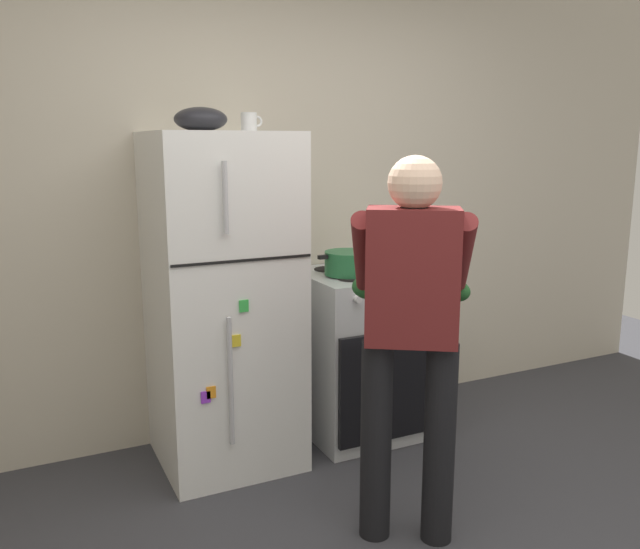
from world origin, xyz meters
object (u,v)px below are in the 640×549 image
(refrigerator, at_px, (223,302))
(person_cook, at_px, (411,316))
(stove_range, at_px, (369,352))
(red_pot, at_px, (349,263))
(pepper_mill, at_px, (396,249))
(mixing_bowl, at_px, (201,119))
(coffee_mug, at_px, (249,122))

(refrigerator, distance_m, person_cook, 1.10)
(person_cook, bearing_deg, stove_range, 68.81)
(red_pot, bearing_deg, pepper_mill, 28.52)
(red_pot, distance_m, mixing_bowl, 1.08)
(person_cook, bearing_deg, refrigerator, 116.07)
(refrigerator, height_order, stove_range, refrigerator)
(mixing_bowl, bearing_deg, refrigerator, -0.22)
(person_cook, distance_m, pepper_mill, 1.37)
(person_cook, height_order, pepper_mill, person_cook)
(refrigerator, bearing_deg, person_cook, -63.93)
(mixing_bowl, bearing_deg, stove_range, -0.63)
(red_pot, xyz_separation_m, coffee_mug, (-0.52, 0.10, 0.74))
(person_cook, relative_size, mixing_bowl, 6.34)
(person_cook, height_order, mixing_bowl, mixing_bowl)
(red_pot, relative_size, pepper_mill, 2.47)
(refrigerator, xyz_separation_m, mixing_bowl, (-0.08, 0.00, 0.91))
(coffee_mug, height_order, mixing_bowl, mixing_bowl)
(red_pot, relative_size, coffee_mug, 3.24)
(person_cook, relative_size, pepper_mill, 10.89)
(red_pot, bearing_deg, person_cook, -103.13)
(refrigerator, bearing_deg, stove_range, -0.67)
(red_pot, height_order, pepper_mill, pepper_mill)
(pepper_mill, distance_m, mixing_bowl, 1.46)
(refrigerator, height_order, mixing_bowl, mixing_bowl)
(refrigerator, height_order, red_pot, refrigerator)
(stove_range, xyz_separation_m, red_pot, (-0.16, -0.04, 0.54))
(coffee_mug, bearing_deg, red_pot, -10.93)
(person_cook, bearing_deg, coffee_mug, 106.12)
(coffee_mug, relative_size, mixing_bowl, 0.44)
(stove_range, height_order, red_pot, red_pot)
(pepper_mill, height_order, mixing_bowl, mixing_bowl)
(person_cook, height_order, red_pot, person_cook)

